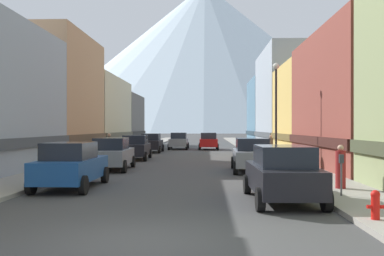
{
  "coord_description": "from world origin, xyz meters",
  "views": [
    {
      "loc": [
        1.43,
        -8.92,
        2.35
      ],
      "look_at": [
        0.24,
        25.82,
        2.3
      ],
      "focal_mm": 40.88,
      "sensor_mm": 36.0,
      "label": 1
    }
  ],
  "objects_px": {
    "car_driving_0": "(209,141)",
    "car_driving_1": "(179,141)",
    "car_left_1": "(112,154)",
    "car_left_3": "(151,143)",
    "car_left_0": "(71,165)",
    "potted_plant_0": "(311,159)",
    "pedestrian_0": "(341,168)",
    "streetlamp_right": "(276,99)",
    "pedestrian_1": "(109,145)",
    "car_right_1": "(252,155)",
    "parking_meter_near": "(341,169)",
    "pedestrian_2": "(271,147)",
    "fire_hydrant_near": "(375,204)",
    "car_right_0": "(282,173)",
    "car_left_2": "(135,147)",
    "potted_plant_1": "(306,159)"
  },
  "relations": [
    {
      "from": "potted_plant_0",
      "to": "pedestrian_0",
      "type": "xyz_separation_m",
      "value": [
        -0.75,
        -7.59,
        0.18
      ]
    },
    {
      "from": "parking_meter_near",
      "to": "car_left_2",
      "type": "bearing_deg",
      "value": 118.68
    },
    {
      "from": "car_left_0",
      "to": "pedestrian_2",
      "type": "distance_m",
      "value": 19.35
    },
    {
      "from": "fire_hydrant_near",
      "to": "parking_meter_near",
      "type": "distance_m",
      "value": 3.67
    },
    {
      "from": "car_left_3",
      "to": "car_right_0",
      "type": "height_order",
      "value": "same"
    },
    {
      "from": "car_right_0",
      "to": "fire_hydrant_near",
      "type": "height_order",
      "value": "car_right_0"
    },
    {
      "from": "car_left_0",
      "to": "pedestrian_1",
      "type": "xyz_separation_m",
      "value": [
        -2.45,
        17.4,
        0.06
      ]
    },
    {
      "from": "pedestrian_1",
      "to": "car_left_0",
      "type": "bearing_deg",
      "value": -81.99
    },
    {
      "from": "pedestrian_0",
      "to": "potted_plant_1",
      "type": "bearing_deg",
      "value": 85.12
    },
    {
      "from": "car_left_3",
      "to": "car_right_1",
      "type": "relative_size",
      "value": 0.99
    },
    {
      "from": "car_driving_1",
      "to": "fire_hydrant_near",
      "type": "distance_m",
      "value": 36.96
    },
    {
      "from": "car_right_1",
      "to": "streetlamp_right",
      "type": "bearing_deg",
      "value": 47.48
    },
    {
      "from": "car_right_0",
      "to": "pedestrian_0",
      "type": "height_order",
      "value": "car_right_0"
    },
    {
      "from": "streetlamp_right",
      "to": "car_driving_0",
      "type": "bearing_deg",
      "value": 99.98
    },
    {
      "from": "car_left_2",
      "to": "potted_plant_0",
      "type": "height_order",
      "value": "car_left_2"
    },
    {
      "from": "streetlamp_right",
      "to": "car_driving_1",
      "type": "bearing_deg",
      "value": 107.58
    },
    {
      "from": "car_left_0",
      "to": "car_left_3",
      "type": "relative_size",
      "value": 1.0
    },
    {
      "from": "car_driving_0",
      "to": "pedestrian_2",
      "type": "xyz_separation_m",
      "value": [
        4.65,
        -13.09,
        -0.0
      ]
    },
    {
      "from": "streetlamp_right",
      "to": "fire_hydrant_near",
      "type": "bearing_deg",
      "value": -89.6
    },
    {
      "from": "parking_meter_near",
      "to": "potted_plant_1",
      "type": "xyz_separation_m",
      "value": [
        1.25,
        10.52,
        -0.45
      ]
    },
    {
      "from": "car_left_2",
      "to": "car_right_0",
      "type": "bearing_deg",
      "value": -66.9
    },
    {
      "from": "car_driving_0",
      "to": "car_driving_1",
      "type": "bearing_deg",
      "value": 169.2
    },
    {
      "from": "car_left_0",
      "to": "car_right_0",
      "type": "distance_m",
      "value": 8.1
    },
    {
      "from": "potted_plant_0",
      "to": "pedestrian_2",
      "type": "distance_m",
      "value": 9.66
    },
    {
      "from": "car_left_2",
      "to": "car_right_1",
      "type": "height_order",
      "value": "same"
    },
    {
      "from": "parking_meter_near",
      "to": "pedestrian_2",
      "type": "xyz_separation_m",
      "value": [
        0.5,
        18.95,
        -0.11
      ]
    },
    {
      "from": "pedestrian_2",
      "to": "streetlamp_right",
      "type": "relative_size",
      "value": 0.28
    },
    {
      "from": "car_driving_0",
      "to": "potted_plant_0",
      "type": "bearing_deg",
      "value": -76.63
    },
    {
      "from": "car_right_0",
      "to": "parking_meter_near",
      "type": "xyz_separation_m",
      "value": [
        1.95,
        0.37,
        0.11
      ]
    },
    {
      "from": "car_left_2",
      "to": "pedestrian_0",
      "type": "height_order",
      "value": "car_left_2"
    },
    {
      "from": "car_left_0",
      "to": "car_driving_1",
      "type": "bearing_deg",
      "value": 85.84
    },
    {
      "from": "car_right_0",
      "to": "car_right_1",
      "type": "bearing_deg",
      "value": 90.02
    },
    {
      "from": "pedestrian_1",
      "to": "car_right_1",
      "type": "bearing_deg",
      "value": -47.03
    },
    {
      "from": "car_left_0",
      "to": "pedestrian_2",
      "type": "height_order",
      "value": "car_left_0"
    },
    {
      "from": "car_left_1",
      "to": "car_left_3",
      "type": "distance_m",
      "value": 16.91
    },
    {
      "from": "car_left_2",
      "to": "streetlamp_right",
      "type": "bearing_deg",
      "value": -36.34
    },
    {
      "from": "car_left_1",
      "to": "streetlamp_right",
      "type": "height_order",
      "value": "streetlamp_right"
    },
    {
      "from": "car_right_0",
      "to": "fire_hydrant_near",
      "type": "relative_size",
      "value": 6.3
    },
    {
      "from": "car_driving_0",
      "to": "potted_plant_1",
      "type": "relative_size",
      "value": 5.41
    },
    {
      "from": "parking_meter_near",
      "to": "car_left_0",
      "type": "bearing_deg",
      "value": 165.79
    },
    {
      "from": "car_right_1",
      "to": "fire_hydrant_near",
      "type": "relative_size",
      "value": 6.31
    },
    {
      "from": "car_right_1",
      "to": "pedestrian_1",
      "type": "relative_size",
      "value": 2.56
    },
    {
      "from": "car_left_1",
      "to": "parking_meter_near",
      "type": "height_order",
      "value": "car_left_1"
    },
    {
      "from": "potted_plant_0",
      "to": "streetlamp_right",
      "type": "height_order",
      "value": "streetlamp_right"
    },
    {
      "from": "car_left_1",
      "to": "streetlamp_right",
      "type": "distance_m",
      "value": 9.71
    },
    {
      "from": "car_left_0",
      "to": "car_left_3",
      "type": "bearing_deg",
      "value": 90.0
    },
    {
      "from": "pedestrian_0",
      "to": "car_left_2",
      "type": "bearing_deg",
      "value": 122.59
    },
    {
      "from": "car_left_3",
      "to": "pedestrian_0",
      "type": "distance_m",
      "value": 26.78
    },
    {
      "from": "car_left_0",
      "to": "pedestrian_1",
      "type": "relative_size",
      "value": 2.54
    },
    {
      "from": "pedestrian_0",
      "to": "car_left_3",
      "type": "bearing_deg",
      "value": 112.04
    }
  ]
}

